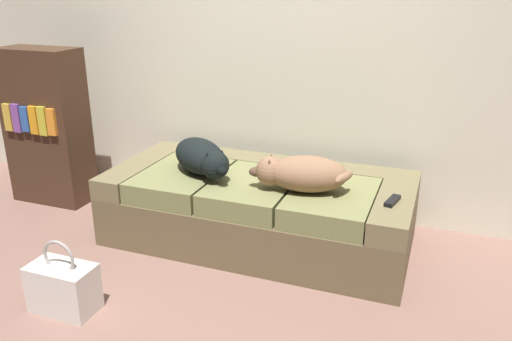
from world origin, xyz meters
TOP-DOWN VIEW (x-y plane):
  - ground_plane at (0.00, 0.00)m, footprint 10.00×10.00m
  - back_wall at (0.00, 1.56)m, footprint 6.40×0.10m
  - couch at (0.00, 0.96)m, footprint 1.81×0.85m
  - dog_dark at (-0.33, 0.88)m, footprint 0.53×0.47m
  - dog_tan at (0.30, 0.83)m, footprint 0.58×0.33m
  - tv_remote at (0.80, 0.83)m, footprint 0.07×0.16m
  - handbag at (-0.63, -0.06)m, footprint 0.32×0.18m
  - bookshelf at (-1.63, 1.04)m, footprint 0.56×0.30m

SIDE VIEW (x-z plane):
  - ground_plane at x=0.00m, z-range 0.00..0.00m
  - handbag at x=-0.63m, z-range -0.06..0.31m
  - couch at x=0.00m, z-range 0.00..0.42m
  - tv_remote at x=0.80m, z-range 0.43..0.45m
  - dog_tan at x=0.30m, z-range 0.43..0.63m
  - dog_dark at x=-0.33m, z-range 0.43..0.63m
  - bookshelf at x=-1.63m, z-range 0.00..1.10m
  - back_wall at x=0.00m, z-range 0.00..2.80m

